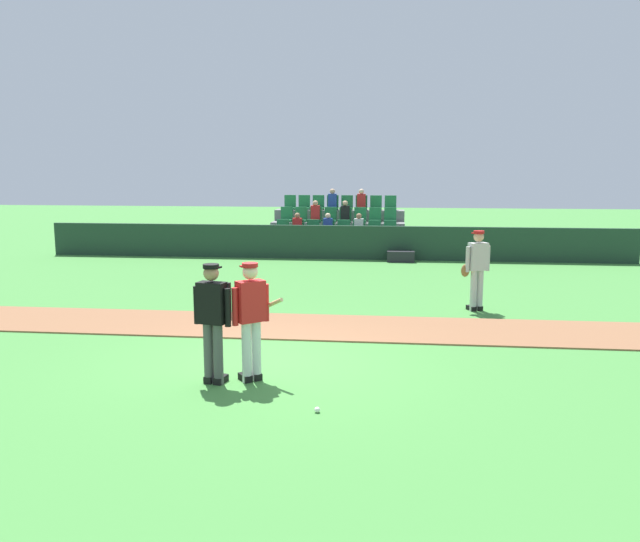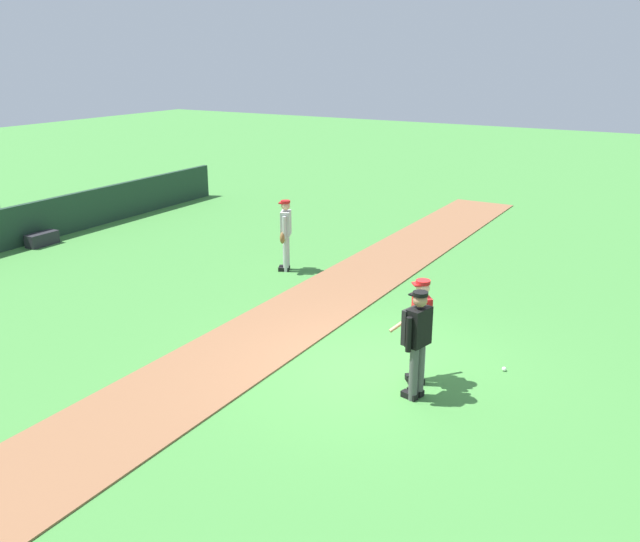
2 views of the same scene
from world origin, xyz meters
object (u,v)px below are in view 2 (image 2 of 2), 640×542
at_px(umpire_home_plate, 417,339).
at_px(batter_red_jersey, 420,327).
at_px(baseball, 504,369).
at_px(runner_grey_jersey, 286,233).
at_px(equipment_bag, 42,239).

bearing_deg(umpire_home_plate, batter_red_jersey, 16.95).
distance_m(umpire_home_plate, baseball, 2.11).
height_order(umpire_home_plate, runner_grey_jersey, same).
height_order(batter_red_jersey, baseball, batter_red_jersey).
height_order(runner_grey_jersey, equipment_bag, runner_grey_jersey).
relative_size(umpire_home_plate, baseball, 23.78).
xyz_separation_m(runner_grey_jersey, equipment_bag, (-1.53, 7.13, -0.78)).
xyz_separation_m(runner_grey_jersey, baseball, (-2.77, -6.21, -0.93)).
xyz_separation_m(umpire_home_plate, runner_grey_jersey, (4.38, 5.25, -0.04)).
bearing_deg(equipment_bag, umpire_home_plate, -102.99).
relative_size(baseball, equipment_bag, 0.08).
bearing_deg(equipment_bag, batter_red_jersey, -100.82).
distance_m(umpire_home_plate, runner_grey_jersey, 6.84).
distance_m(batter_red_jersey, baseball, 1.82).
bearing_deg(batter_red_jersey, umpire_home_plate, -163.05).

